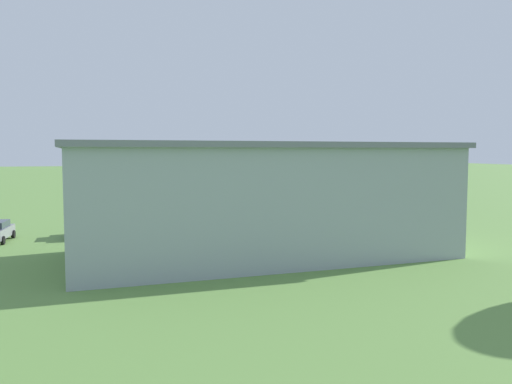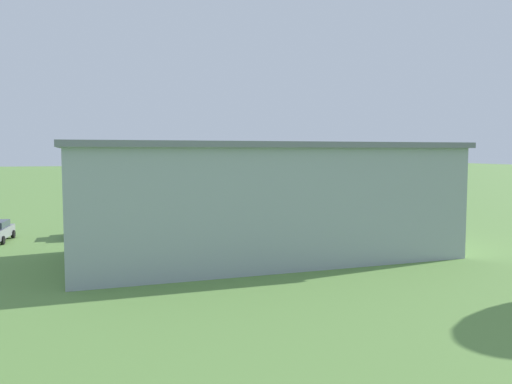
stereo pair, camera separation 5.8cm
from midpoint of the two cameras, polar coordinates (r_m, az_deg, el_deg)
The scene contains 8 objects.
ground_plane at distance 65.78m, azimuth -4.59°, elevation -1.58°, with size 400.00×400.00×0.00m, color #608C42.
hangar at distance 34.44m, azimuth 0.46°, elevation -0.79°, with size 25.50×12.77×7.51m.
biplane at distance 71.32m, azimuth 0.82°, elevation 1.18°, with size 7.35×8.38×3.99m.
car_yellow at distance 49.31m, azimuth 9.02°, elevation -2.65°, with size 2.47×4.87×1.66m.
car_blue at distance 44.34m, azimuth -18.60°, elevation -3.69°, with size 2.10×3.98×1.55m.
person_watching_takeoff at distance 49.00m, azimuth -5.83°, elevation -2.63°, with size 0.45×0.45×1.76m.
person_walking_on_apron at distance 48.97m, azimuth -12.65°, elevation -2.87°, with size 0.54×0.54×1.54m.
windsock at distance 71.99m, azimuth 15.31°, elevation 3.53°, with size 1.21×1.41×6.77m.
Camera 2 is at (13.68, 63.97, 6.93)m, focal length 36.18 mm.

